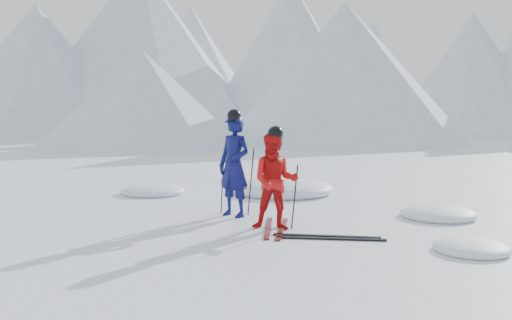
% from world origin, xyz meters
% --- Properties ---
extents(ground, '(160.00, 160.00, 0.00)m').
position_xyz_m(ground, '(0.00, 0.00, 0.00)').
color(ground, white).
rests_on(ground, ground).
extents(mountain_range, '(106.15, 62.94, 15.53)m').
position_xyz_m(mountain_range, '(5.71, 35.31, 6.72)').
color(mountain_range, '#B2BCD1').
rests_on(mountain_range, ground).
extents(skier_blue, '(0.83, 0.69, 1.94)m').
position_xyz_m(skier_blue, '(-1.87, 0.59, 0.97)').
color(skier_blue, '#0D104F').
rests_on(skier_blue, ground).
extents(skier_red, '(0.92, 0.79, 1.65)m').
position_xyz_m(skier_red, '(-0.80, -0.29, 0.82)').
color(skier_red, red).
rests_on(skier_red, ground).
extents(pole_blue_left, '(0.13, 0.09, 1.29)m').
position_xyz_m(pole_blue_left, '(-2.17, 0.74, 0.65)').
color(pole_blue_left, black).
rests_on(pole_blue_left, ground).
extents(pole_blue_right, '(0.13, 0.08, 1.29)m').
position_xyz_m(pole_blue_right, '(-1.62, 0.84, 0.65)').
color(pole_blue_right, black).
rests_on(pole_blue_right, ground).
extents(pole_red_left, '(0.11, 0.09, 1.10)m').
position_xyz_m(pole_red_left, '(-1.10, -0.04, 0.55)').
color(pole_red_left, black).
rests_on(pole_red_left, ground).
extents(pole_red_right, '(0.11, 0.08, 1.10)m').
position_xyz_m(pole_red_right, '(-0.50, -0.14, 0.55)').
color(pole_red_right, black).
rests_on(pole_red_right, ground).
extents(ski_worn_left, '(0.54, 1.66, 0.03)m').
position_xyz_m(ski_worn_left, '(-0.92, -0.29, 0.01)').
color(ski_worn_left, black).
rests_on(ski_worn_left, ground).
extents(ski_worn_right, '(0.42, 1.68, 0.03)m').
position_xyz_m(ski_worn_right, '(-0.68, -0.29, 0.01)').
color(ski_worn_right, black).
rests_on(ski_worn_right, ground).
extents(ski_loose_a, '(1.69, 0.37, 0.03)m').
position_xyz_m(ski_loose_a, '(0.15, -0.59, 0.01)').
color(ski_loose_a, black).
rests_on(ski_loose_a, ground).
extents(ski_loose_b, '(1.68, 0.43, 0.03)m').
position_xyz_m(ski_loose_b, '(0.25, -0.74, 0.01)').
color(ski_loose_b, black).
rests_on(ski_loose_b, ground).
extents(snow_lumps, '(8.36, 6.27, 0.53)m').
position_xyz_m(snow_lumps, '(-1.57, 3.00, 0.00)').
color(snow_lumps, white).
rests_on(snow_lumps, ground).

